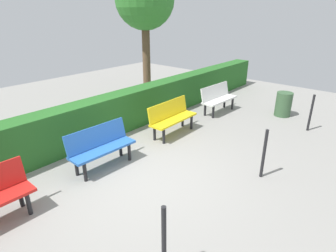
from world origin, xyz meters
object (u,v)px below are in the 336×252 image
(trash_bin, at_px, (283,104))
(bench_blue, at_px, (101,145))
(bench_white, at_px, (218,97))
(tree_near, at_px, (145,1))
(bench_yellow, at_px, (172,116))

(trash_bin, bearing_deg, bench_blue, -17.49)
(bench_blue, height_order, trash_bin, bench_blue)
(bench_white, height_order, tree_near, tree_near)
(bench_white, distance_m, trash_bin, 1.98)
(bench_white, height_order, bench_blue, same)
(bench_white, xyz_separation_m, tree_near, (-0.08, -3.20, 2.84))
(bench_yellow, bearing_deg, bench_white, 178.57)
(bench_blue, height_order, tree_near, tree_near)
(bench_yellow, bearing_deg, bench_blue, -1.81)
(tree_near, distance_m, trash_bin, 5.80)
(tree_near, bearing_deg, trash_bin, 100.72)
(bench_blue, bearing_deg, bench_white, -178.71)
(bench_white, xyz_separation_m, bench_blue, (4.46, -0.02, 0.00))
(bench_yellow, relative_size, bench_blue, 1.05)
(trash_bin, bearing_deg, bench_white, -59.23)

